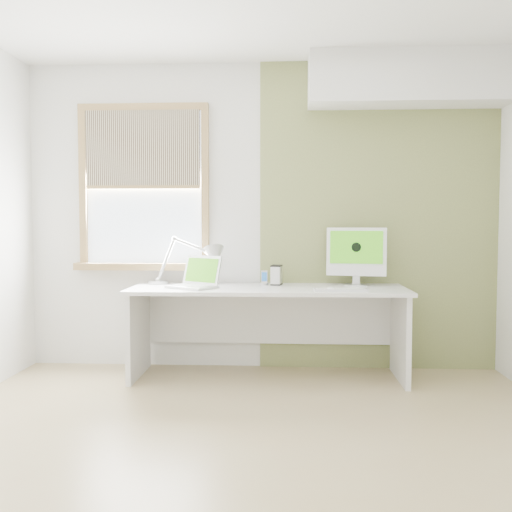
# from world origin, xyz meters

# --- Properties ---
(room) EXTENTS (4.04, 3.54, 2.64)m
(room) POSITION_xyz_m (0.00, 0.00, 1.30)
(room) COLOR tan
(room) RESTS_ON ground
(accent_wall) EXTENTS (2.00, 0.02, 2.60)m
(accent_wall) POSITION_xyz_m (1.00, 1.74, 1.30)
(accent_wall) COLOR olive
(accent_wall) RESTS_ON room
(soffit) EXTENTS (1.60, 0.40, 0.42)m
(soffit) POSITION_xyz_m (1.20, 1.57, 2.40)
(soffit) COLOR white
(soffit) RESTS_ON room
(window) EXTENTS (1.20, 0.14, 1.42)m
(window) POSITION_xyz_m (-1.00, 1.71, 1.54)
(window) COLOR olive
(window) RESTS_ON room
(desk) EXTENTS (2.20, 0.70, 0.73)m
(desk) POSITION_xyz_m (0.08, 1.44, 0.53)
(desk) COLOR silver
(desk) RESTS_ON room
(desk_lamp) EXTENTS (0.70, 0.29, 0.40)m
(desk_lamp) POSITION_xyz_m (-0.46, 1.55, 0.94)
(desk_lamp) COLOR silver
(desk_lamp) RESTS_ON desk
(laptop) EXTENTS (0.46, 0.43, 0.25)m
(laptop) POSITION_xyz_m (-0.49, 1.35, 0.79)
(laptop) COLOR silver
(laptop) RESTS_ON desk
(phone_dock) EXTENTS (0.07, 0.07, 0.12)m
(phone_dock) POSITION_xyz_m (0.04, 1.55, 0.76)
(phone_dock) COLOR silver
(phone_dock) RESTS_ON desk
(external_drive) EXTENTS (0.10, 0.14, 0.17)m
(external_drive) POSITION_xyz_m (0.14, 1.57, 0.81)
(external_drive) COLOR silver
(external_drive) RESTS_ON desk
(imac) EXTENTS (0.49, 0.20, 0.48)m
(imac) POSITION_xyz_m (0.80, 1.57, 1.00)
(imac) COLOR silver
(imac) RESTS_ON desk
(keyboard) EXTENTS (0.41, 0.14, 0.02)m
(keyboard) POSITION_xyz_m (0.64, 1.19, 0.74)
(keyboard) COLOR white
(keyboard) RESTS_ON desk
(mouse) EXTENTS (0.09, 0.11, 0.03)m
(mouse) POSITION_xyz_m (0.57, 1.18, 0.74)
(mouse) COLOR white
(mouse) RESTS_ON desk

